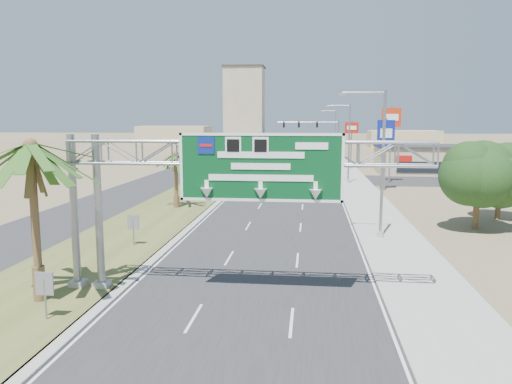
{
  "coord_description": "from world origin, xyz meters",
  "views": [
    {
      "loc": [
        2.64,
        -12.07,
        8.04
      ],
      "look_at": [
        -0.24,
        14.4,
        4.2
      ],
      "focal_mm": 35.0,
      "sensor_mm": 36.0,
      "label": 1
    }
  ],
  "objects_px": {
    "palm_near": "(30,147)",
    "pole_sign_red_near": "(391,122)",
    "car_mid_lane": "(301,172)",
    "signal_mast": "(326,140)",
    "pole_sign_red_far": "(352,131)",
    "sign_gantry": "(227,165)",
    "pole_sign_blue": "(386,136)",
    "store_building": "(438,160)",
    "car_far": "(273,162)",
    "car_left_lane": "(252,185)",
    "car_right_lane": "(314,164)"
  },
  "relations": [
    {
      "from": "signal_mast",
      "to": "pole_sign_red_near",
      "type": "height_order",
      "value": "pole_sign_red_near"
    },
    {
      "from": "car_mid_lane",
      "to": "pole_sign_red_near",
      "type": "bearing_deg",
      "value": -16.74
    },
    {
      "from": "sign_gantry",
      "to": "pole_sign_blue",
      "type": "xyz_separation_m",
      "value": [
        12.25,
        36.37,
        0.14
      ]
    },
    {
      "from": "palm_near",
      "to": "store_building",
      "type": "xyz_separation_m",
      "value": [
        31.2,
        58.0,
        -4.93
      ]
    },
    {
      "from": "palm_near",
      "to": "car_mid_lane",
      "type": "bearing_deg",
      "value": 78.16
    },
    {
      "from": "signal_mast",
      "to": "car_left_lane",
      "type": "xyz_separation_m",
      "value": [
        -9.12,
        -27.68,
        -4.14
      ]
    },
    {
      "from": "signal_mast",
      "to": "car_mid_lane",
      "type": "relative_size",
      "value": 2.37
    },
    {
      "from": "car_mid_lane",
      "to": "car_right_lane",
      "type": "distance_m",
      "value": 14.7
    },
    {
      "from": "palm_near",
      "to": "car_left_lane",
      "type": "xyz_separation_m",
      "value": [
        5.25,
        36.29,
        -6.22
      ]
    },
    {
      "from": "car_mid_lane",
      "to": "signal_mast",
      "type": "bearing_deg",
      "value": 81.3
    },
    {
      "from": "sign_gantry",
      "to": "palm_near",
      "type": "distance_m",
      "value": 8.41
    },
    {
      "from": "palm_near",
      "to": "pole_sign_red_far",
      "type": "xyz_separation_m",
      "value": [
        18.55,
        63.65,
        -0.71
      ]
    },
    {
      "from": "car_far",
      "to": "pole_sign_red_near",
      "type": "relative_size",
      "value": 0.47
    },
    {
      "from": "car_right_lane",
      "to": "store_building",
      "type": "bearing_deg",
      "value": -23.23
    },
    {
      "from": "car_mid_lane",
      "to": "car_left_lane",
      "type": "bearing_deg",
      "value": -103.54
    },
    {
      "from": "car_right_lane",
      "to": "pole_sign_blue",
      "type": "bearing_deg",
      "value": -75.83
    },
    {
      "from": "pole_sign_red_near",
      "to": "signal_mast",
      "type": "bearing_deg",
      "value": 112.64
    },
    {
      "from": "pole_sign_red_near",
      "to": "pole_sign_red_far",
      "type": "xyz_separation_m",
      "value": [
        -3.51,
        18.09,
        -1.55
      ]
    },
    {
      "from": "signal_mast",
      "to": "pole_sign_red_near",
      "type": "distance_m",
      "value": 20.17
    },
    {
      "from": "signal_mast",
      "to": "pole_sign_red_far",
      "type": "distance_m",
      "value": 4.4
    },
    {
      "from": "sign_gantry",
      "to": "signal_mast",
      "type": "relative_size",
      "value": 1.63
    },
    {
      "from": "car_mid_lane",
      "to": "car_far",
      "type": "relative_size",
      "value": 0.94
    },
    {
      "from": "car_far",
      "to": "pole_sign_blue",
      "type": "height_order",
      "value": "pole_sign_blue"
    },
    {
      "from": "car_right_lane",
      "to": "pole_sign_blue",
      "type": "relative_size",
      "value": 0.61
    },
    {
      "from": "sign_gantry",
      "to": "pole_sign_red_far",
      "type": "height_order",
      "value": "pole_sign_red_far"
    },
    {
      "from": "pole_sign_blue",
      "to": "pole_sign_red_far",
      "type": "relative_size",
      "value": 1.05
    },
    {
      "from": "car_left_lane",
      "to": "car_far",
      "type": "height_order",
      "value": "car_left_lane"
    },
    {
      "from": "store_building",
      "to": "car_mid_lane",
      "type": "distance_m",
      "value": 21.92
    },
    {
      "from": "palm_near",
      "to": "car_left_lane",
      "type": "height_order",
      "value": "palm_near"
    },
    {
      "from": "sign_gantry",
      "to": "store_building",
      "type": "xyz_separation_m",
      "value": [
        23.06,
        56.07,
        -4.06
      ]
    },
    {
      "from": "car_mid_lane",
      "to": "car_far",
      "type": "xyz_separation_m",
      "value": [
        -5.46,
        18.53,
        -0.05
      ]
    },
    {
      "from": "store_building",
      "to": "car_far",
      "type": "relative_size",
      "value": 3.91
    },
    {
      "from": "car_left_lane",
      "to": "pole_sign_red_near",
      "type": "distance_m",
      "value": 20.45
    },
    {
      "from": "car_right_lane",
      "to": "pole_sign_red_far",
      "type": "relative_size",
      "value": 0.64
    },
    {
      "from": "car_left_lane",
      "to": "car_far",
      "type": "relative_size",
      "value": 0.9
    },
    {
      "from": "sign_gantry",
      "to": "car_mid_lane",
      "type": "xyz_separation_m",
      "value": [
        2.47,
        48.67,
        -5.34
      ]
    },
    {
      "from": "signal_mast",
      "to": "pole_sign_red_far",
      "type": "bearing_deg",
      "value": -4.42
    },
    {
      "from": "palm_near",
      "to": "pole_sign_red_near",
      "type": "relative_size",
      "value": 0.85
    },
    {
      "from": "car_far",
      "to": "pole_sign_blue",
      "type": "distance_m",
      "value": 34.83
    },
    {
      "from": "car_far",
      "to": "pole_sign_blue",
      "type": "xyz_separation_m",
      "value": [
        15.25,
        -30.82,
        5.53
      ]
    },
    {
      "from": "pole_sign_red_near",
      "to": "car_mid_lane",
      "type": "bearing_deg",
      "value": 156.25
    },
    {
      "from": "car_far",
      "to": "pole_sign_red_near",
      "type": "height_order",
      "value": "pole_sign_red_near"
    },
    {
      "from": "pole_sign_blue",
      "to": "car_mid_lane",
      "type": "bearing_deg",
      "value": 128.5
    },
    {
      "from": "signal_mast",
      "to": "car_mid_lane",
      "type": "distance_m",
      "value": 14.5
    },
    {
      "from": "sign_gantry",
      "to": "pole_sign_blue",
      "type": "relative_size",
      "value": 2.03
    },
    {
      "from": "pole_sign_blue",
      "to": "pole_sign_red_far",
      "type": "xyz_separation_m",
      "value": [
        -1.84,
        25.35,
        0.02
      ]
    },
    {
      "from": "sign_gantry",
      "to": "pole_sign_red_near",
      "type": "height_order",
      "value": "pole_sign_red_near"
    },
    {
      "from": "sign_gantry",
      "to": "signal_mast",
      "type": "distance_m",
      "value": 62.37
    },
    {
      "from": "palm_near",
      "to": "store_building",
      "type": "distance_m",
      "value": 66.04
    },
    {
      "from": "sign_gantry",
      "to": "pole_sign_red_near",
      "type": "relative_size",
      "value": 1.71
    }
  ]
}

